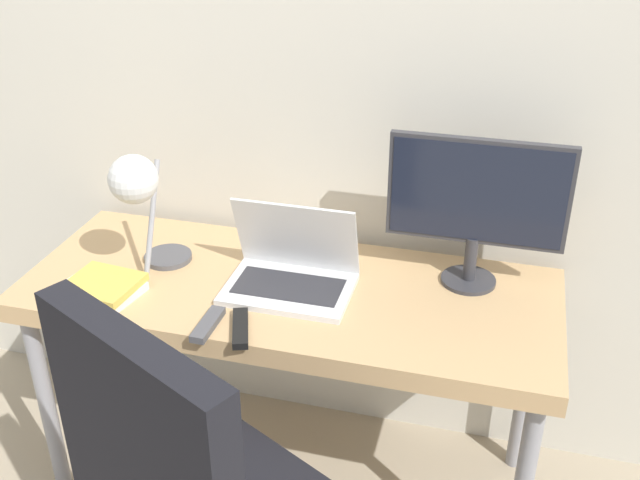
# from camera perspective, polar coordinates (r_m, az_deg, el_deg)

# --- Properties ---
(wall_back) EXTENTS (8.00, 0.05, 2.60)m
(wall_back) POSITION_cam_1_polar(r_m,az_deg,el_deg) (2.26, 0.09, 13.58)
(wall_back) COLOR beige
(wall_back) RESTS_ON ground_plane
(desk) EXTENTS (1.54, 0.61, 0.74)m
(desk) POSITION_cam_1_polar(r_m,az_deg,el_deg) (2.20, -2.40, -5.04)
(desk) COLOR tan
(desk) RESTS_ON ground_plane
(laptop) EXTENTS (0.36, 0.25, 0.25)m
(laptop) POSITION_cam_1_polar(r_m,az_deg,el_deg) (2.13, -2.21, -2.40)
(laptop) COLOR silver
(laptop) RESTS_ON desk
(monitor) EXTENTS (0.50, 0.16, 0.44)m
(monitor) POSITION_cam_1_polar(r_m,az_deg,el_deg) (2.10, 11.87, 2.95)
(monitor) COLOR #333338
(monitor) RESTS_ON desk
(desk_lamp) EXTENTS (0.14, 0.29, 0.40)m
(desk_lamp) POSITION_cam_1_polar(r_m,az_deg,el_deg) (2.11, -13.68, 3.69)
(desk_lamp) COLOR #4C4C51
(desk_lamp) RESTS_ON desk
(book_stack) EXTENTS (0.25, 0.20, 0.05)m
(book_stack) POSITION_cam_1_polar(r_m,az_deg,el_deg) (2.20, -16.31, -3.46)
(book_stack) COLOR silver
(book_stack) RESTS_ON desk
(tv_remote) EXTENTS (0.09, 0.17, 0.02)m
(tv_remote) POSITION_cam_1_polar(r_m,az_deg,el_deg) (1.98, -6.09, -6.70)
(tv_remote) COLOR black
(tv_remote) RESTS_ON desk
(media_remote) EXTENTS (0.04, 0.15, 0.02)m
(media_remote) POSITION_cam_1_polar(r_m,az_deg,el_deg) (2.00, -8.54, -6.38)
(media_remote) COLOR #4C4C51
(media_remote) RESTS_ON desk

